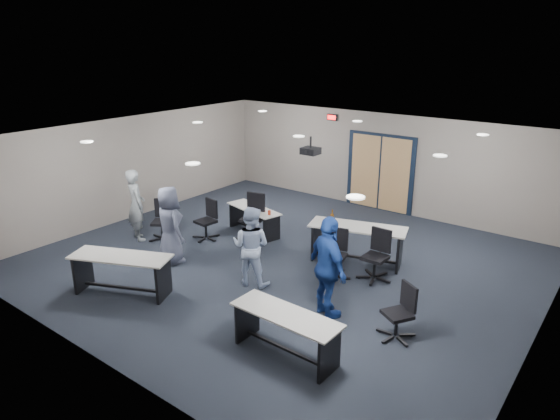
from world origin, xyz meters
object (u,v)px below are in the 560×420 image
Objects in this scene: table_back_left at (254,216)px; person_lightblue at (251,246)px; chair_back_a at (205,220)px; chair_loose_right at (397,312)px; person_gray at (136,205)px; table_front_right at (286,327)px; chair_back_b at (252,217)px; table_front_left at (122,268)px; table_back_right at (357,237)px; chair_loose_left at (161,221)px; person_navy at (328,268)px; chair_back_d at (375,256)px; chair_back_c at (334,255)px; person_plaid at (170,225)px.

table_back_left is 2.73m from person_lightblue.
chair_back_a is (-0.68, -1.00, 0.04)m from table_back_left.
chair_loose_right is 6.77m from person_gray.
chair_back_a reaches higher than table_back_left.
table_front_right is 4.73m from chair_back_b.
table_back_right is (2.84, 3.89, 0.05)m from table_front_left.
person_gray reaches higher than chair_back_a.
table_front_left is 2.66m from chair_loose_left.
table_back_left is 0.97× the size of person_gray.
person_lightblue is (1.47, -1.77, 0.24)m from chair_back_b.
chair_back_b is 3.83m from person_navy.
chair_back_d is at bearing 19.80° from table_front_left.
person_lightblue reaches higher than chair_loose_right.
chair_back_c is 4.96m from person_gray.
person_plaid reaches higher than chair_loose_left.
table_front_left is 4.82m from table_back_right.
table_front_right is 2.48m from person_lightblue.
chair_back_a is 1.12m from chair_back_b.
table_back_left is 1.72× the size of chair_loose_left.
chair_back_b is 3.33m from chair_back_d.
person_lightblue is at bearing 22.42° from table_front_left.
person_gray is (-5.52, -1.49, 0.35)m from chair_back_d.
table_back_right reaches higher than table_front_left.
person_lightblue is at bearing -18.36° from chair_back_a.
person_navy is (0.67, -2.25, 0.34)m from table_back_right.
chair_back_d is 4.33m from person_plaid.
person_navy is at bearing -9.80° from chair_back_a.
chair_back_d is (4.23, 0.51, 0.03)m from chair_back_a.
chair_back_c is (2.85, 2.97, -0.02)m from table_front_left.
table_back_left is at bearing 109.21° from chair_back_b.
person_navy is at bearing -18.72° from table_back_left.
chair_back_d reaches higher than chair_loose_right.
chair_back_b is at bearing 154.67° from chair_back_c.
table_back_right is 2.23× the size of chair_back_a.
person_plaid is (0.34, -1.37, 0.36)m from chair_back_a.
person_plaid is (-3.20, -1.46, 0.34)m from chair_back_c.
chair_loose_left is 1.38m from person_plaid.
table_back_left is 2.23m from chair_loose_left.
chair_back_c is 0.63× the size of person_lightblue.
table_front_right is 3.70m from table_back_right.
table_front_left is 1.12× the size of table_front_right.
chair_back_b reaches higher than chair_back_c.
person_navy reaches higher than person_lightblue.
chair_back_b reaches higher than table_front_left.
chair_loose_right is at bearing 163.83° from person_lightblue.
chair_back_c is at bearing -149.55° from person_lightblue.
chair_loose_left is 0.70m from person_gray.
chair_back_c is at bearing -23.55° from chair_loose_left.
chair_loose_left is (-1.70, -1.34, -0.07)m from chair_back_b.
table_front_left is 2.46m from person_lightblue.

